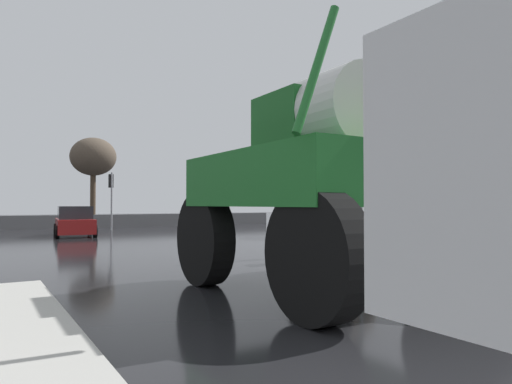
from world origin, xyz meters
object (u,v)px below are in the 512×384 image
object	(u,v)px
oversize_sprayer	(318,183)
sedan_ahead	(75,222)
traffic_signal_far_right	(111,188)
bare_tree_right	(349,158)
traffic_signal_near_right	(357,176)
bare_tree_far_center	(93,157)
streetlight_near_right	(422,122)

from	to	relation	value
oversize_sprayer	sedan_ahead	size ratio (longest dim) A/B	1.28
traffic_signal_far_right	bare_tree_right	xyz separation A→B (m)	(9.45, -11.34, 1.40)
sedan_ahead	traffic_signal_near_right	distance (m)	15.56
bare_tree_right	sedan_ahead	bearing A→B (deg)	151.41
oversize_sprayer	bare_tree_right	world-z (taller)	bare_tree_right
bare_tree_right	bare_tree_far_center	xyz separation A→B (m)	(-8.99, 18.78, 1.21)
traffic_signal_near_right	bare_tree_far_center	size ratio (longest dim) A/B	0.50
sedan_ahead	traffic_signal_near_right	world-z (taller)	traffic_signal_near_right
oversize_sprayer	bare_tree_far_center	xyz separation A→B (m)	(2.31, 30.05, 3.21)
traffic_signal_far_right	streetlight_near_right	world-z (taller)	streetlight_near_right
traffic_signal_near_right	traffic_signal_far_right	xyz separation A→B (m)	(-2.58, 19.04, 0.15)
bare_tree_far_center	streetlight_near_right	bearing A→B (deg)	-76.45
traffic_signal_near_right	bare_tree_right	xyz separation A→B (m)	(6.88, 7.70, 1.55)
streetlight_near_right	sedan_ahead	bearing A→B (deg)	125.16
oversize_sprayer	traffic_signal_near_right	distance (m)	5.70
traffic_signal_far_right	bare_tree_right	bearing A→B (deg)	-50.17
streetlight_near_right	bare_tree_right	xyz separation A→B (m)	(2.81, 6.84, -0.60)
sedan_ahead	traffic_signal_far_right	xyz separation A→B (m)	(2.93, 4.59, 1.91)
sedan_ahead	bare_tree_right	size ratio (longest dim) A/B	0.82
traffic_signal_near_right	streetlight_near_right	size ratio (longest dim) A/B	0.41
traffic_signal_far_right	bare_tree_right	world-z (taller)	bare_tree_right
streetlight_near_right	bare_tree_far_center	xyz separation A→B (m)	(-6.18, 25.62, 0.61)
oversize_sprayer	bare_tree_far_center	bearing A→B (deg)	-3.89
oversize_sprayer	streetlight_near_right	size ratio (longest dim) A/B	0.66
sedan_ahead	traffic_signal_near_right	size ratio (longest dim) A/B	1.25
sedan_ahead	bare_tree_far_center	size ratio (longest dim) A/B	0.63
bare_tree_right	traffic_signal_far_right	bearing A→B (deg)	129.83
streetlight_near_right	oversize_sprayer	bearing A→B (deg)	-152.42
oversize_sprayer	sedan_ahead	distance (m)	18.10
oversize_sprayer	bare_tree_far_center	distance (m)	30.31
oversize_sprayer	streetlight_near_right	bearing A→B (deg)	-61.92
oversize_sprayer	sedan_ahead	xyz separation A→B (m)	(-1.09, 18.02, -1.31)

